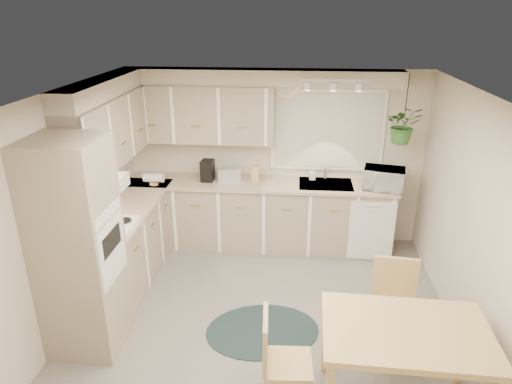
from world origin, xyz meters
TOP-DOWN VIEW (x-y plane):
  - floor at (0.00, 0.00)m, footprint 4.20×4.20m
  - ceiling at (0.00, 0.00)m, footprint 4.20×4.20m
  - wall_back at (0.00, 2.10)m, footprint 4.00×0.04m
  - wall_left at (-2.00, 0.00)m, footprint 0.04×4.20m
  - wall_right at (2.00, 0.00)m, footprint 0.04×4.20m
  - base_cab_left at (-1.70, 0.88)m, footprint 0.60×1.85m
  - base_cab_back at (-0.20, 1.80)m, footprint 3.60×0.60m
  - counter_left at (-1.69, 0.88)m, footprint 0.64×1.89m
  - counter_back at (-0.20, 1.79)m, footprint 3.64×0.64m
  - oven_stack at (-1.68, -0.38)m, footprint 0.65×0.65m
  - wall_oven_face at (-1.35, -0.38)m, footprint 0.02×0.56m
  - upper_cab_left at (-1.82, 1.00)m, footprint 0.35×2.00m
  - upper_cab_back at (-1.00, 1.93)m, footprint 2.00×0.35m
  - soffit_left at (-1.85, 1.00)m, footprint 0.30×2.00m
  - soffit_back at (-0.20, 1.95)m, footprint 3.60×0.30m
  - cooktop at (-1.68, 0.30)m, footprint 0.52×0.58m
  - range_hood at (-1.70, 0.30)m, footprint 0.40×0.60m
  - window_blinds at (0.70, 2.07)m, footprint 1.40×0.02m
  - window_frame at (0.70, 2.08)m, footprint 1.50×0.02m
  - sink at (0.70, 1.80)m, footprint 0.70×0.48m
  - dishwasher_front at (1.30, 1.49)m, footprint 0.58×0.02m
  - track_light_bar at (0.70, 1.55)m, footprint 0.80×0.04m
  - wall_clock at (0.15, 2.07)m, footprint 0.30×0.03m
  - dining_table at (1.19, -0.95)m, footprint 1.31×0.90m
  - chair_left at (0.28, -0.97)m, footprint 0.43×0.43m
  - chair_back at (1.25, -0.27)m, footprint 0.48×0.48m
  - braided_rug at (0.01, -0.07)m, footprint 1.34×1.11m
  - microwave at (1.43, 1.70)m, footprint 0.55×0.38m
  - soap_bottle at (0.52, 1.95)m, footprint 0.09×0.18m
  - hanging_plant at (1.59, 1.70)m, footprint 0.43×0.47m
  - coffee_maker at (-0.88, 1.80)m, footprint 0.18×0.21m
  - toaster at (-0.60, 1.82)m, footprint 0.33×0.23m
  - knife_block at (-0.24, 1.85)m, footprint 0.11×0.11m

SIDE VIEW (x-z plane):
  - floor at x=0.00m, z-range 0.00..0.00m
  - braided_rug at x=0.01m, z-range 0.00..0.01m
  - dining_table at x=1.19m, z-range 0.00..0.81m
  - dishwasher_front at x=1.30m, z-range 0.01..0.84m
  - chair_left at x=0.28m, z-range 0.00..0.88m
  - base_cab_left at x=-1.70m, z-range 0.00..0.90m
  - base_cab_back at x=-0.20m, z-range 0.00..0.90m
  - chair_back at x=1.25m, z-range 0.00..0.93m
  - sink at x=0.70m, z-range 0.85..0.95m
  - counter_left at x=-1.69m, z-range 0.90..0.94m
  - counter_back at x=-0.20m, z-range 0.90..0.94m
  - cooktop at x=-1.68m, z-range 0.93..0.95m
  - soap_bottle at x=0.52m, z-range 0.94..1.02m
  - toaster at x=-0.60m, z-range 0.94..1.12m
  - knife_block at x=-0.24m, z-range 0.94..1.15m
  - oven_stack at x=-1.68m, z-range 0.00..2.10m
  - wall_oven_face at x=-1.35m, z-range 0.76..1.34m
  - coffee_maker at x=-0.88m, z-range 0.94..1.22m
  - microwave at x=1.43m, z-range 0.94..1.28m
  - wall_back at x=0.00m, z-range 0.00..2.40m
  - wall_left at x=-2.00m, z-range 0.00..2.40m
  - wall_right at x=2.00m, z-range 0.00..2.40m
  - range_hood at x=-1.70m, z-range 1.33..1.47m
  - window_blinds at x=0.70m, z-range 1.10..2.10m
  - window_frame at x=0.70m, z-range 1.05..2.15m
  - hanging_plant at x=1.59m, z-range 1.55..1.92m
  - upper_cab_left at x=-1.82m, z-range 1.45..2.20m
  - upper_cab_back at x=-1.00m, z-range 1.45..2.20m
  - wall_clock at x=0.15m, z-range 2.03..2.33m
  - soffit_left at x=-1.85m, z-range 2.20..2.40m
  - soffit_back at x=-0.20m, z-range 2.20..2.40m
  - track_light_bar at x=0.70m, z-range 2.31..2.35m
  - ceiling at x=0.00m, z-range 2.40..2.40m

